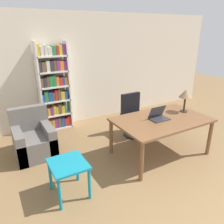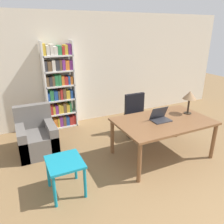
# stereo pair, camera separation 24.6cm
# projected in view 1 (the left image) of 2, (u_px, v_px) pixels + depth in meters

# --- Properties ---
(wall_back) EXTENTS (8.00, 0.06, 2.70)m
(wall_back) POSITION_uv_depth(u_px,v_px,m) (88.00, 69.00, 5.56)
(wall_back) COLOR beige
(wall_back) RESTS_ON ground_plane
(desk) EXTENTS (1.74, 1.09, 0.74)m
(desk) POSITION_uv_depth(u_px,v_px,m) (161.00, 123.00, 4.09)
(desk) COLOR brown
(desk) RESTS_ON ground_plane
(laptop) EXTENTS (0.34, 0.25, 0.24)m
(laptop) POSITION_uv_depth(u_px,v_px,m) (158.00, 116.00, 4.04)
(laptop) COLOR #2D2D33
(laptop) RESTS_ON desk
(table_lamp) EXTENTS (0.26, 0.26, 0.45)m
(table_lamp) POSITION_uv_depth(u_px,v_px,m) (186.00, 94.00, 4.29)
(table_lamp) COLOR #2D2319
(table_lamp) RESTS_ON desk
(office_chair) EXTENTS (0.52, 0.52, 0.95)m
(office_chair) POSITION_uv_depth(u_px,v_px,m) (134.00, 116.00, 4.98)
(office_chair) COLOR black
(office_chair) RESTS_ON ground_plane
(side_table_blue) EXTENTS (0.50, 0.54, 0.53)m
(side_table_blue) POSITION_uv_depth(u_px,v_px,m) (68.00, 169.00, 3.11)
(side_table_blue) COLOR teal
(side_table_blue) RESTS_ON ground_plane
(armchair) EXTENTS (0.71, 0.79, 0.90)m
(armchair) POSITION_uv_depth(u_px,v_px,m) (34.00, 140.00, 4.21)
(armchair) COLOR #66605B
(armchair) RESTS_ON ground_plane
(bookshelf) EXTENTS (0.71, 0.28, 2.07)m
(bookshelf) POSITION_uv_depth(u_px,v_px,m) (54.00, 89.00, 5.08)
(bookshelf) COLOR white
(bookshelf) RESTS_ON ground_plane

